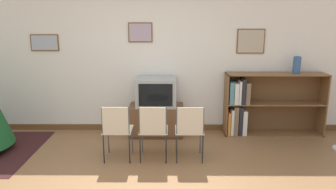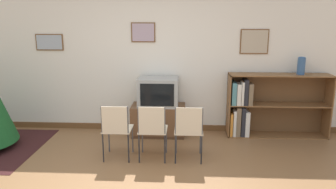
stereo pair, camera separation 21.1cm
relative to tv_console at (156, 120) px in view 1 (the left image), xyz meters
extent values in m
cube|color=silver|center=(-0.18, 0.31, 1.08)|extent=(9.17, 0.08, 2.70)
cube|color=brown|center=(-0.18, 0.25, -0.22)|extent=(9.17, 0.03, 0.10)
cube|color=brown|center=(-1.91, 0.26, 1.30)|extent=(0.48, 0.02, 0.28)
cube|color=#9EA8B2|center=(-1.91, 0.25, 1.30)|extent=(0.44, 0.01, 0.25)
cube|color=brown|center=(-0.27, 0.26, 1.47)|extent=(0.41, 0.02, 0.33)
cube|color=#A893A3|center=(-0.27, 0.25, 1.47)|extent=(0.37, 0.01, 0.29)
cube|color=brown|center=(1.60, 0.26, 1.33)|extent=(0.47, 0.02, 0.42)
cube|color=tan|center=(1.60, 0.25, 1.33)|extent=(0.44, 0.01, 0.38)
cube|color=#4C311E|center=(0.00, 0.00, -0.24)|extent=(0.88, 0.46, 0.05)
cube|color=brown|center=(0.00, 0.00, 0.02)|extent=(0.91, 0.47, 0.48)
cube|color=#9E9E99|center=(0.00, 0.00, 0.50)|extent=(0.67, 0.45, 0.48)
cube|color=black|center=(0.00, -0.23, 0.50)|extent=(0.55, 0.01, 0.37)
cube|color=beige|center=(-0.51, -0.95, 0.17)|extent=(0.40, 0.40, 0.02)
cube|color=beige|center=(-0.51, -1.14, 0.36)|extent=(0.35, 0.01, 0.38)
cylinder|color=#4C4C51|center=(-0.69, -0.77, -0.05)|extent=(0.02, 0.02, 0.42)
cylinder|color=#4C4C51|center=(-0.33, -0.77, -0.05)|extent=(0.02, 0.02, 0.42)
cylinder|color=#4C4C51|center=(-0.69, -1.13, -0.05)|extent=(0.02, 0.02, 0.42)
cylinder|color=#4C4C51|center=(-0.33, -1.13, -0.05)|extent=(0.02, 0.02, 0.42)
cylinder|color=#4C4C51|center=(-0.69, -1.13, 0.14)|extent=(0.02, 0.02, 0.82)
cylinder|color=#4C4C51|center=(-0.33, -1.13, 0.14)|extent=(0.02, 0.02, 0.82)
cube|color=beige|center=(0.00, -0.95, 0.17)|extent=(0.40, 0.40, 0.02)
cube|color=beige|center=(0.00, -1.14, 0.36)|extent=(0.35, 0.01, 0.38)
cylinder|color=#4C4C51|center=(-0.18, -0.77, -0.05)|extent=(0.02, 0.02, 0.42)
cylinder|color=#4C4C51|center=(0.18, -0.77, -0.05)|extent=(0.02, 0.02, 0.42)
cylinder|color=#4C4C51|center=(-0.18, -1.13, -0.05)|extent=(0.02, 0.02, 0.42)
cylinder|color=#4C4C51|center=(0.18, -1.13, -0.05)|extent=(0.02, 0.02, 0.42)
cylinder|color=#4C4C51|center=(-0.18, -1.13, 0.14)|extent=(0.02, 0.02, 0.82)
cylinder|color=#4C4C51|center=(0.18, -1.13, 0.14)|extent=(0.02, 0.02, 0.82)
cube|color=beige|center=(0.51, -0.95, 0.17)|extent=(0.40, 0.40, 0.02)
cube|color=beige|center=(0.51, -1.14, 0.36)|extent=(0.35, 0.01, 0.38)
cylinder|color=#4C4C51|center=(0.33, -0.77, -0.05)|extent=(0.02, 0.02, 0.42)
cylinder|color=#4C4C51|center=(0.69, -0.77, -0.05)|extent=(0.02, 0.02, 0.42)
cylinder|color=#4C4C51|center=(0.33, -1.13, -0.05)|extent=(0.02, 0.02, 0.42)
cylinder|color=#4C4C51|center=(0.69, -1.13, -0.05)|extent=(0.02, 0.02, 0.42)
cylinder|color=#4C4C51|center=(0.33, -1.13, 0.14)|extent=(0.02, 0.02, 0.82)
cylinder|color=#4C4C51|center=(0.69, -1.13, 0.14)|extent=(0.02, 0.02, 0.82)
cube|color=brown|center=(1.20, 0.07, 0.27)|extent=(0.02, 0.36, 1.07)
cube|color=brown|center=(2.85, 0.07, 0.27)|extent=(0.02, 0.36, 1.07)
cube|color=brown|center=(2.03, 0.07, 0.80)|extent=(1.68, 0.36, 0.02)
cube|color=brown|center=(2.03, 0.07, -0.26)|extent=(1.68, 0.36, 0.02)
cube|color=brown|center=(2.03, 0.07, 0.29)|extent=(1.64, 0.36, 0.02)
cube|color=brown|center=(2.03, 0.24, 0.27)|extent=(1.68, 0.01, 1.07)
cube|color=orange|center=(1.24, 0.01, -0.05)|extent=(0.04, 0.24, 0.39)
cube|color=silver|center=(1.30, 0.01, -0.02)|extent=(0.05, 0.23, 0.45)
cube|color=#756047|center=(1.36, 0.02, 0.00)|extent=(0.07, 0.26, 0.50)
cube|color=#232328|center=(1.44, 0.02, 0.00)|extent=(0.06, 0.25, 0.50)
cube|color=silver|center=(1.51, 0.04, -0.03)|extent=(0.07, 0.30, 0.43)
cube|color=teal|center=(1.26, 0.03, 0.49)|extent=(0.07, 0.27, 0.37)
cube|color=silver|center=(1.34, 0.01, 0.48)|extent=(0.07, 0.24, 0.35)
cube|color=silver|center=(1.40, -0.01, 0.50)|extent=(0.04, 0.20, 0.39)
cube|color=#232328|center=(1.46, 0.04, 0.51)|extent=(0.06, 0.29, 0.43)
cube|color=#756047|center=(1.53, 0.01, 0.48)|extent=(0.07, 0.24, 0.36)
cylinder|color=#335684|center=(2.35, 0.07, 0.94)|extent=(0.13, 0.13, 0.28)
torus|color=#335684|center=(2.35, 0.07, 1.08)|extent=(0.11, 0.11, 0.02)
camera|label=1|loc=(0.24, -5.36, 1.77)|focal=35.00mm
camera|label=2|loc=(0.45, -5.36, 1.77)|focal=35.00mm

